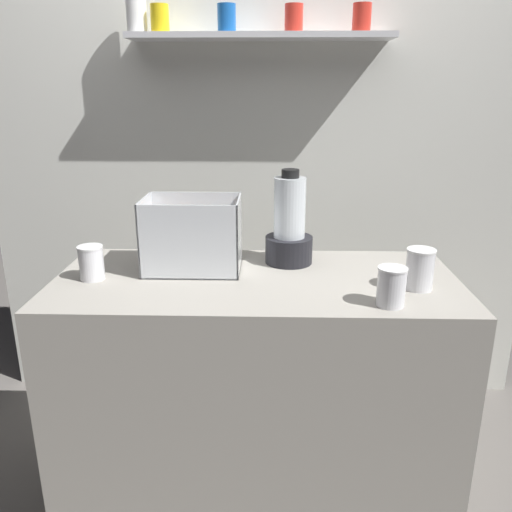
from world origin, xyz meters
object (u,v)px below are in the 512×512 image
(juice_cup_carrot_left, at_px, (391,289))
(juice_cup_pomegranate_middle, at_px, (419,272))
(carrot_display_bin, at_px, (190,248))
(juice_cup_mango_far_left, at_px, (92,265))
(blender_pitcher, at_px, (289,229))

(juice_cup_carrot_left, relative_size, juice_cup_pomegranate_middle, 0.89)
(carrot_display_bin, distance_m, juice_cup_mango_far_left, 0.34)
(blender_pitcher, relative_size, juice_cup_carrot_left, 2.89)
(juice_cup_carrot_left, bearing_deg, juice_cup_pomegranate_middle, 48.94)
(juice_cup_mango_far_left, relative_size, juice_cup_carrot_left, 0.97)
(juice_cup_mango_far_left, bearing_deg, juice_cup_pomegranate_middle, -3.08)
(blender_pitcher, height_order, juice_cup_mango_far_left, blender_pitcher)
(blender_pitcher, bearing_deg, juice_cup_carrot_left, -53.44)
(juice_cup_mango_far_left, height_order, juice_cup_pomegranate_middle, juice_cup_pomegranate_middle)
(blender_pitcher, bearing_deg, juice_cup_pomegranate_middle, -31.82)
(carrot_display_bin, distance_m, blender_pitcher, 0.37)
(juice_cup_pomegranate_middle, bearing_deg, carrot_display_bin, 167.54)
(carrot_display_bin, relative_size, juice_cup_carrot_left, 2.81)
(juice_cup_carrot_left, distance_m, juice_cup_pomegranate_middle, 0.19)
(carrot_display_bin, xyz_separation_m, juice_cup_pomegranate_middle, (0.78, -0.17, -0.02))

